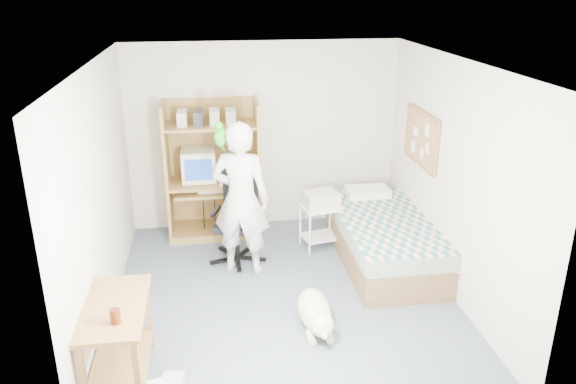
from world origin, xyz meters
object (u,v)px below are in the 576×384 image
at_px(computer_hutch, 213,175).
at_px(person, 241,199).
at_px(dog, 315,312).
at_px(office_chair, 238,229).
at_px(side_desk, 118,333).
at_px(bed, 384,239).
at_px(printer_cart, 320,220).

height_order(computer_hutch, person, computer_hutch).
bearing_deg(dog, office_chair, 112.48).
relative_size(side_desk, office_chair, 0.92).
xyz_separation_m(bed, dog, (-1.07, -1.24, -0.12)).
bearing_deg(bed, person, 179.44).
bearing_deg(dog, person, 116.14).
height_order(dog, printer_cart, printer_cart).
relative_size(bed, office_chair, 1.87).
distance_m(computer_hutch, printer_cart, 1.52).
distance_m(bed, person, 1.81).
bearing_deg(printer_cart, dog, -114.92).
bearing_deg(bed, dog, -130.78).
bearing_deg(person, bed, -162.42).
distance_m(office_chair, person, 0.60).
height_order(computer_hutch, dog, computer_hutch).
xyz_separation_m(side_desk, dog, (1.78, 0.57, -0.33)).
relative_size(computer_hutch, bed, 0.89).
relative_size(office_chair, dog, 1.08).
xyz_separation_m(computer_hutch, office_chair, (0.26, -0.80, -0.43)).
bearing_deg(side_desk, office_chair, 62.47).
distance_m(person, printer_cart, 1.24).
height_order(side_desk, printer_cart, side_desk).
bearing_deg(office_chair, bed, 7.60).
relative_size(bed, dog, 2.02).
distance_m(office_chair, dog, 1.72).
bearing_deg(person, printer_cart, -136.64).
distance_m(side_desk, office_chair, 2.41).
bearing_deg(printer_cart, office_chair, 177.00).
height_order(bed, person, person).
xyz_separation_m(computer_hutch, side_desk, (-0.85, -2.94, -0.33)).
height_order(computer_hutch, side_desk, computer_hutch).
xyz_separation_m(bed, printer_cart, (-0.69, 0.50, 0.09)).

